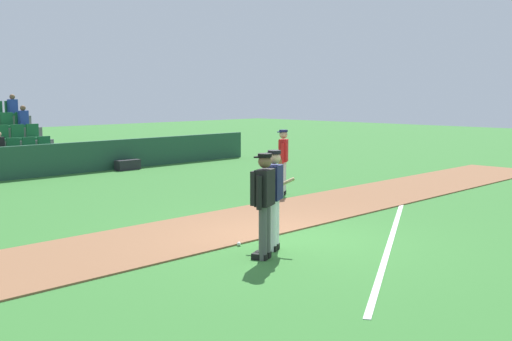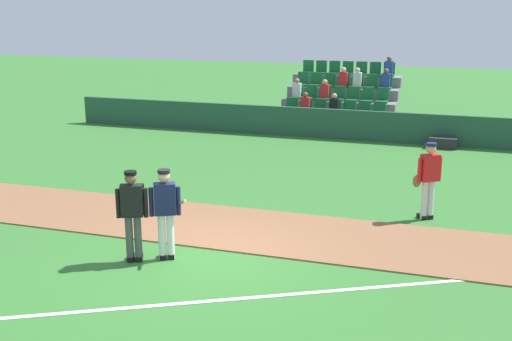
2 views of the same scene
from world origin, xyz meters
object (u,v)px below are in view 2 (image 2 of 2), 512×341
Objects in this scene: runner_red_jersey at (428,178)px; baseball at (171,244)px; batter_navy_jersey at (166,211)px; equipment_bag at (443,143)px; umpire_home_plate at (132,211)px.

runner_red_jersey is 23.78× the size of baseball.
batter_navy_jersey is 12.41m from equipment_bag.
baseball is at bearing -114.07° from equipment_bag.
umpire_home_plate is 23.78× the size of baseball.
umpire_home_plate reaches higher than equipment_bag.
batter_navy_jersey is at bearing -139.32° from runner_red_jersey.
runner_red_jersey is 1.96× the size of equipment_bag.
equipment_bag is at bearing 89.36° from runner_red_jersey.
batter_navy_jersey and umpire_home_plate have the same top height.
umpire_home_plate is 6.56m from runner_red_jersey.
baseball is (-4.76, -3.25, -0.93)m from runner_red_jersey.
baseball is (0.31, 0.91, -0.96)m from umpire_home_plate.
batter_navy_jersey reaches higher than baseball.
runner_red_jersey is (5.07, 4.17, -0.04)m from umpire_home_plate.
batter_navy_jersey is 0.61m from umpire_home_plate.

